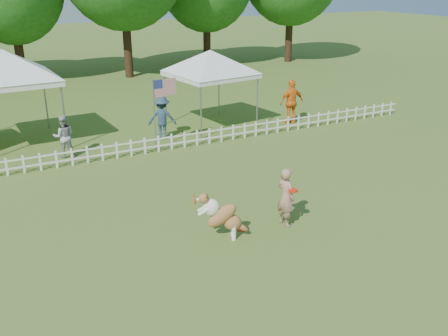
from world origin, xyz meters
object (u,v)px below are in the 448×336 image
object	(u,v)px
spectator_b	(162,118)
dog	(223,216)
canopy_tent_right	(211,90)
flag_pole	(155,115)
spectator_a	(64,136)
handler	(286,197)
canopy_tent_left	(10,99)
frisbee_on_turf	(241,229)
spectator_c	(292,102)

from	to	relation	value
spectator_b	dog	bearing A→B (deg)	101.90
canopy_tent_right	spectator_b	bearing A→B (deg)	-171.32
flag_pole	spectator_a	bearing A→B (deg)	156.26
canopy_tent_right	spectator_b	world-z (taller)	canopy_tent_right
handler	dog	xyz separation A→B (m)	(-1.70, 0.09, -0.16)
flag_pole	spectator_a	xyz separation A→B (m)	(-3.02, 0.75, -0.54)
canopy_tent_left	canopy_tent_right	size ratio (longest dim) A/B	1.12
dog	spectator_a	distance (m)	7.89
spectator_a	spectator_b	world-z (taller)	spectator_b
dog	canopy_tent_right	distance (m)	9.60
canopy_tent_right	flag_pole	xyz separation A→B (m)	(-3.10, -1.90, -0.24)
dog	spectator_b	xyz separation A→B (m)	(1.48, 7.99, 0.22)
canopy_tent_right	spectator_b	xyz separation A→B (m)	(-2.40, -0.74, -0.70)
spectator_a	dog	bearing A→B (deg)	114.30
flag_pole	spectator_b	bearing A→B (deg)	49.46
dog	flag_pole	world-z (taller)	flag_pole
dog	frisbee_on_turf	xyz separation A→B (m)	(0.60, 0.19, -0.59)
flag_pole	spectator_b	size ratio (longest dim) A/B	1.56
spectator_c	frisbee_on_turf	bearing A→B (deg)	50.82
canopy_tent_right	spectator_c	world-z (taller)	canopy_tent_right
spectator_c	spectator_b	bearing A→B (deg)	-2.82
frisbee_on_turf	canopy_tent_right	bearing A→B (deg)	68.93
frisbee_on_turf	handler	bearing A→B (deg)	-14.05
canopy_tent_right	frisbee_on_turf	bearing A→B (deg)	-119.39
canopy_tent_left	spectator_b	xyz separation A→B (m)	(5.10, -1.79, -0.88)
canopy_tent_right	spectator_b	size ratio (longest dim) A/B	1.85
dog	spectator_c	size ratio (longest dim) A/B	0.65
flag_pole	spectator_c	xyz separation A→B (m)	(6.26, 0.68, -0.35)
handler	canopy_tent_left	bearing A→B (deg)	21.04
canopy_tent_right	handler	bearing A→B (deg)	-112.27
canopy_tent_left	spectator_b	world-z (taller)	canopy_tent_left
flag_pole	spectator_a	size ratio (longest dim) A/B	1.73
spectator_a	canopy_tent_right	bearing A→B (deg)	-161.43
spectator_a	handler	bearing A→B (deg)	125.05
handler	canopy_tent_right	bearing A→B (deg)	-21.21
dog	flag_pole	distance (m)	6.90
handler	spectator_c	world-z (taller)	spectator_c
spectator_a	canopy_tent_left	bearing A→B (deg)	-50.15
canopy_tent_left	spectator_b	bearing A→B (deg)	-22.76
handler	frisbee_on_turf	world-z (taller)	handler
flag_pole	handler	bearing A→B (deg)	-92.38
dog	spectator_c	world-z (taller)	spectator_c
dog	flag_pole	xyz separation A→B (m)	(0.79, 6.82, 0.68)
spectator_b	spectator_c	bearing A→B (deg)	-162.63
flag_pole	dog	bearing A→B (deg)	-106.48
dog	spectator_c	bearing A→B (deg)	68.39
handler	canopy_tent_left	distance (m)	11.25
dog	canopy_tent_left	distance (m)	10.49
frisbee_on_turf	flag_pole	bearing A→B (deg)	88.34
frisbee_on_turf	spectator_b	size ratio (longest dim) A/B	0.15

